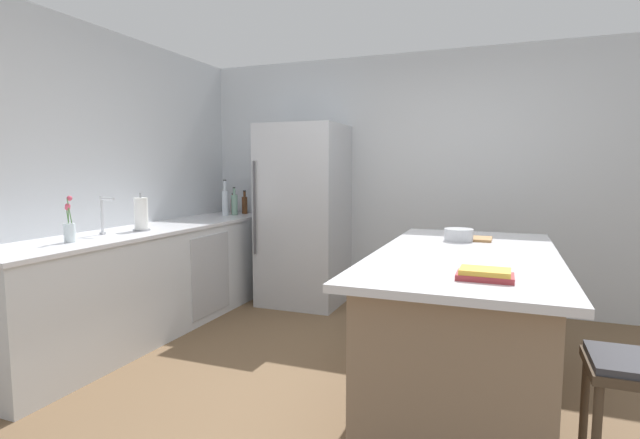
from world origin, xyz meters
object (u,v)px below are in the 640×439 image
Objects in this scene: gin_bottle at (234,204)px; cookbook_stack at (485,274)px; bar_stool at (634,387)px; soda_bottle at (225,202)px; sink_faucet at (103,215)px; flower_vase at (69,228)px; refrigerator at (304,215)px; paper_towel_roll at (141,215)px; syrup_bottle at (245,204)px; kitchen_island at (464,323)px; mixing_bowl at (459,235)px; hot_sauce_bottle at (233,206)px; cutting_board at (471,238)px.

gin_bottle is 3.57m from cookbook_stack.
soda_bottle is at bearing 145.88° from bar_stool.
sink_faucet is 0.41m from flower_vase.
paper_towel_roll is at bearing -119.70° from refrigerator.
paper_towel_roll is 1.17× the size of syrup_bottle.
kitchen_island is at bearing -28.95° from soda_bottle.
kitchen_island is at bearing 12.64° from flower_vase.
refrigerator is 1.70m from paper_towel_roll.
syrup_bottle reaches higher than mixing_bowl.
bar_stool is 3.39m from flower_vase.
soda_bottle is at bearing -82.57° from hot_sauce_bottle.
refrigerator is 2.02m from cutting_board.
soda_bottle is at bearing -172.30° from refrigerator.
flower_vase is at bearing -90.47° from gin_bottle.
flower_vase is 2.75m from cookbook_stack.
flower_vase is at bearing -91.16° from syrup_bottle.
paper_towel_roll reaches higher than cutting_board.
cookbook_stack is at bearing 170.18° from bar_stool.
gin_bottle reaches higher than cookbook_stack.
gin_bottle is at bearing 144.23° from bar_stool.
gin_bottle is at bearing 156.39° from mixing_bowl.
hot_sauce_bottle is (-2.67, 1.66, 0.55)m from kitchen_island.
flower_vase is 1.61× the size of mixing_bowl.
refrigerator is 9.29× the size of mixing_bowl.
flower_vase is (-2.61, -0.59, 0.55)m from kitchen_island.
flower_vase is (0.09, -0.39, -0.06)m from sink_faucet.
bar_stool is 2.01× the size of flower_vase.
cookbook_stack is 1.31m from cutting_board.
sink_faucet reaches higher than kitchen_island.
flower_vase reaches higher than mixing_bowl.
soda_bottle is 1.34× the size of cutting_board.
kitchen_island is 0.87m from cookbook_stack.
refrigerator is at bearing 60.30° from paper_towel_roll.
mixing_bowl is (2.58, -1.19, -0.05)m from hot_sauce_bottle.
kitchen_island is at bearing -41.97° from refrigerator.
refrigerator reaches higher than mixing_bowl.
flower_vase is 1.05× the size of gin_bottle.
refrigerator reaches higher than flower_vase.
refrigerator is 6.25× the size of sink_faucet.
soda_bottle reaches higher than gin_bottle.
cookbook_stack is (2.74, -0.83, -0.11)m from paper_towel_roll.
gin_bottle is at bearing -50.14° from hot_sauce_bottle.
refrigerator is at bearing -11.44° from syrup_bottle.
flower_vase is at bearing -77.35° from sink_faucet.
soda_bottle reaches higher than cookbook_stack.
kitchen_island is 6.67× the size of flower_vase.
flower_vase is at bearing -167.36° from kitchen_island.
cookbook_stack is (2.78, -2.18, -0.13)m from soda_bottle.
syrup_bottle is 0.14m from hot_sauce_bottle.
syrup_bottle is 1.32× the size of mixing_bowl.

